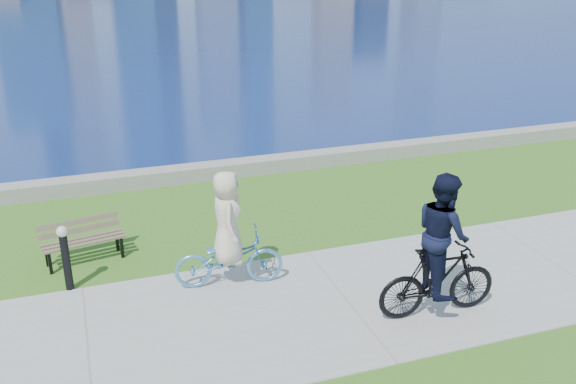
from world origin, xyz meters
name	(u,v)px	position (x,y,z in m)	size (l,w,h in m)	color
ground	(346,300)	(0.00, 0.00, 0.00)	(320.00, 320.00, 0.00)	#315F19
concrete_path	(346,300)	(0.00, 0.00, 0.01)	(80.00, 3.50, 0.02)	#969691
seawall	(244,167)	(0.00, 6.20, 0.17)	(90.00, 0.50, 0.35)	gray
park_bench	(82,237)	(-3.91, 2.80, 0.45)	(1.49, 0.74, 0.74)	black
bollard_lamp	(65,254)	(-4.19, 1.79, 0.66)	(0.19, 0.19, 1.16)	black
cyclist_woman	(228,244)	(-1.65, 1.09, 0.76)	(0.88, 1.88, 2.00)	#5194C6
cyclist_man	(440,258)	(1.13, -0.81, 0.99)	(0.75, 1.93, 2.30)	black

